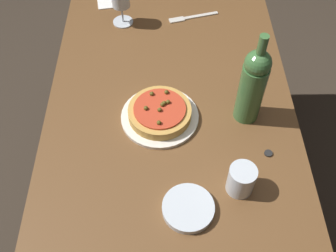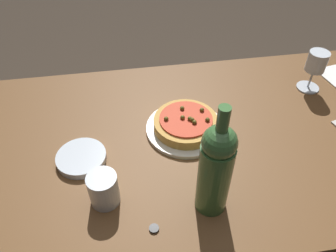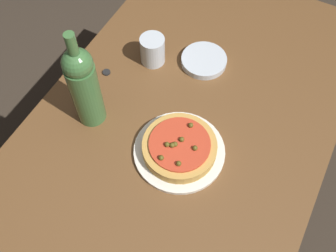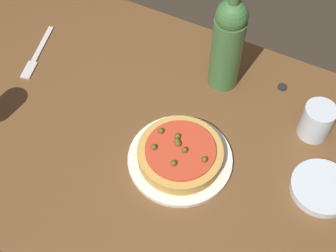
{
  "view_description": "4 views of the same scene",
  "coord_description": "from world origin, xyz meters",
  "px_view_note": "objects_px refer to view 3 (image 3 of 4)",
  "views": [
    {
      "loc": [
        0.8,
        -0.02,
        1.72
      ],
      "look_at": [
        0.08,
        -0.01,
        0.77
      ],
      "focal_mm": 42.0,
      "sensor_mm": 36.0,
      "label": 1
    },
    {
      "loc": [
        0.2,
        0.68,
        1.46
      ],
      "look_at": [
        0.08,
        -0.03,
        0.77
      ],
      "focal_mm": 35.0,
      "sensor_mm": 36.0,
      "label": 2
    },
    {
      "loc": [
        -0.42,
        -0.24,
        1.68
      ],
      "look_at": [
        0.03,
        0.0,
        0.84
      ],
      "focal_mm": 42.0,
      "sensor_mm": 36.0,
      "label": 3
    },
    {
      "loc": [
        0.26,
        -0.55,
        1.69
      ],
      "look_at": [
        -0.02,
        0.0,
        0.8
      ],
      "focal_mm": 50.0,
      "sensor_mm": 36.0,
      "label": 4
    }
  ],
  "objects_px": {
    "pizza": "(179,147)",
    "wine_bottle": "(84,85)",
    "dining_table": "(164,169)",
    "bottle_cap": "(106,72)",
    "dinner_plate": "(179,151)",
    "side_bowl": "(204,60)",
    "water_cup": "(153,50)"
  },
  "relations": [
    {
      "from": "pizza",
      "to": "bottle_cap",
      "type": "relative_size",
      "value": 8.26
    },
    {
      "from": "bottle_cap",
      "to": "wine_bottle",
      "type": "bearing_deg",
      "value": -162.05
    },
    {
      "from": "dinner_plate",
      "to": "water_cup",
      "type": "xyz_separation_m",
      "value": [
        0.25,
        0.22,
        0.04
      ]
    },
    {
      "from": "pizza",
      "to": "water_cup",
      "type": "distance_m",
      "value": 0.34
    },
    {
      "from": "pizza",
      "to": "bottle_cap",
      "type": "distance_m",
      "value": 0.35
    },
    {
      "from": "dining_table",
      "to": "pizza",
      "type": "height_order",
      "value": "pizza"
    },
    {
      "from": "dinner_plate",
      "to": "side_bowl",
      "type": "height_order",
      "value": "side_bowl"
    },
    {
      "from": "pizza",
      "to": "wine_bottle",
      "type": "distance_m",
      "value": 0.29
    },
    {
      "from": "wine_bottle",
      "to": "side_bowl",
      "type": "relative_size",
      "value": 2.27
    },
    {
      "from": "pizza",
      "to": "water_cup",
      "type": "relative_size",
      "value": 2.16
    },
    {
      "from": "side_bowl",
      "to": "water_cup",
      "type": "bearing_deg",
      "value": 114.03
    },
    {
      "from": "dining_table",
      "to": "side_bowl",
      "type": "bearing_deg",
      "value": 6.73
    },
    {
      "from": "dining_table",
      "to": "dinner_plate",
      "type": "xyz_separation_m",
      "value": [
        0.03,
        -0.03,
        0.09
      ]
    },
    {
      "from": "dining_table",
      "to": "side_bowl",
      "type": "xyz_separation_m",
      "value": [
        0.34,
        0.04,
        0.1
      ]
    },
    {
      "from": "water_cup",
      "to": "bottle_cap",
      "type": "relative_size",
      "value": 3.82
    },
    {
      "from": "dinner_plate",
      "to": "bottle_cap",
      "type": "xyz_separation_m",
      "value": [
        0.14,
        0.32,
        -0.0
      ]
    },
    {
      "from": "water_cup",
      "to": "bottle_cap",
      "type": "distance_m",
      "value": 0.16
    },
    {
      "from": "dining_table",
      "to": "wine_bottle",
      "type": "relative_size",
      "value": 4.91
    },
    {
      "from": "dinner_plate",
      "to": "side_bowl",
      "type": "relative_size",
      "value": 1.74
    },
    {
      "from": "wine_bottle",
      "to": "bottle_cap",
      "type": "relative_size",
      "value": 13.36
    },
    {
      "from": "water_cup",
      "to": "bottle_cap",
      "type": "xyz_separation_m",
      "value": [
        -0.11,
        0.1,
        -0.04
      ]
    },
    {
      "from": "water_cup",
      "to": "side_bowl",
      "type": "distance_m",
      "value": 0.16
    },
    {
      "from": "wine_bottle",
      "to": "dinner_plate",
      "type": "bearing_deg",
      "value": -88.09
    },
    {
      "from": "dinner_plate",
      "to": "pizza",
      "type": "bearing_deg",
      "value": 179.04
    },
    {
      "from": "pizza",
      "to": "bottle_cap",
      "type": "height_order",
      "value": "pizza"
    },
    {
      "from": "bottle_cap",
      "to": "side_bowl",
      "type": "bearing_deg",
      "value": -54.41
    },
    {
      "from": "dinner_plate",
      "to": "wine_bottle",
      "type": "bearing_deg",
      "value": 91.91
    },
    {
      "from": "water_cup",
      "to": "bottle_cap",
      "type": "height_order",
      "value": "water_cup"
    },
    {
      "from": "dinner_plate",
      "to": "pizza",
      "type": "xyz_separation_m",
      "value": [
        -0.0,
        0.0,
        0.02
      ]
    },
    {
      "from": "dinner_plate",
      "to": "wine_bottle",
      "type": "height_order",
      "value": "wine_bottle"
    },
    {
      "from": "dining_table",
      "to": "side_bowl",
      "type": "distance_m",
      "value": 0.36
    },
    {
      "from": "dining_table",
      "to": "bottle_cap",
      "type": "bearing_deg",
      "value": 59.67
    }
  ]
}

